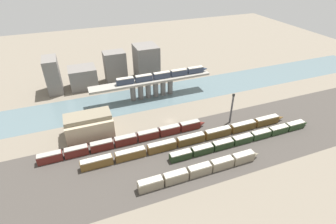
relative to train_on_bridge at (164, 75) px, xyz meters
name	(u,v)px	position (x,y,z in m)	size (l,w,h in m)	color
ground_plane	(169,121)	(-7.34, -27.45, -12.69)	(400.00, 400.00, 0.00)	#756B5B
railbed_yard	(189,150)	(-7.34, -51.45, -12.69)	(280.00, 42.00, 0.01)	#423D38
river_water	(152,97)	(-7.34, 0.00, -12.69)	(320.00, 27.20, 0.01)	slate
bridge	(152,85)	(-7.34, 0.00, -4.81)	(70.09, 7.48, 10.95)	gray
train_on_bridge	(164,75)	(0.00, 0.00, 0.00)	(55.45, 2.87, 3.55)	#2D384C
train_yard_near	(202,169)	(-8.77, -65.64, -10.65)	(51.89, 3.18, 4.15)	gray
train_yard_mid	(245,139)	(18.12, -55.11, -11.01)	(72.62, 3.11, 3.42)	#23381E
train_yard_far	(194,139)	(-3.23, -47.09, -10.75)	(99.61, 2.97, 3.94)	brown
train_yard_outer	(128,140)	(-30.80, -37.28, -10.71)	(75.84, 3.08, 4.02)	#5B1E19
warehouse_building	(89,125)	(-45.72, -24.25, -7.55)	(21.05, 13.21, 10.81)	tan
signal_tower	(232,109)	(20.55, -39.34, -4.74)	(1.00, 0.90, 16.04)	#4C4C51
city_block_far_left	(53,75)	(-59.58, 28.16, -2.27)	(8.02, 15.07, 20.84)	slate
city_block_left	(83,77)	(-42.86, 27.66, -6.29)	(16.11, 14.00, 12.80)	slate
city_block_center	(115,66)	(-22.10, 29.97, -3.02)	(13.41, 10.17, 19.35)	slate
city_block_right	(146,62)	(-2.28, 26.65, -1.67)	(14.21, 15.84, 22.05)	slate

